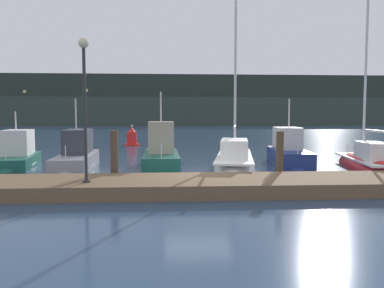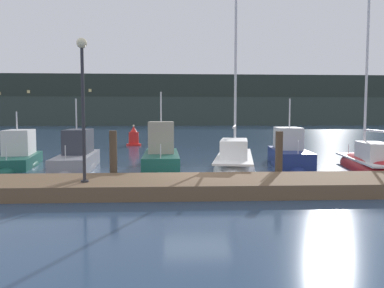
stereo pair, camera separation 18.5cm
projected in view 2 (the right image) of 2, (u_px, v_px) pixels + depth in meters
ground_plane at (197, 183)px, 14.01m from camera, size 400.00×400.00×0.00m
dock at (200, 185)px, 12.41m from camera, size 39.54×2.80×0.45m
mooring_pile_2 at (113, 157)px, 13.84m from camera, size 0.28×0.28×1.98m
mooring_pile_3 at (279, 157)px, 14.16m from camera, size 0.28×0.28×1.95m
motorboat_berth_3 at (18, 160)px, 18.90m from camera, size 2.72×5.46×3.28m
motorboat_berth_4 at (77, 163)px, 17.81m from camera, size 2.00×5.87×4.02m
motorboat_berth_5 at (161, 159)px, 18.25m from camera, size 1.90×5.87×4.17m
sailboat_berth_6 at (234, 167)px, 17.45m from camera, size 3.36×8.43×11.13m
motorboat_berth_7 at (289, 158)px, 19.24m from camera, size 2.47×5.58×3.94m
sailboat_berth_8 at (368, 166)px, 17.73m from camera, size 3.04×7.25×11.33m
channel_buoy at (134, 138)px, 32.02m from camera, size 1.28×1.28×1.80m
dock_lamppost at (83, 88)px, 11.50m from camera, size 0.32×0.32×4.45m
hillside_backdrop at (188, 102)px, 113.67m from camera, size 240.00×23.00×14.58m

